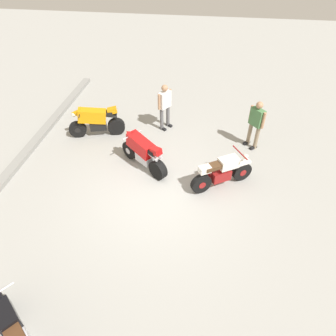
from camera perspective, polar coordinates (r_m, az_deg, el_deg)
The scene contains 8 objects.
ground_plane at distance 8.55m, azimuth -2.08°, elevation -4.95°, with size 40.00×40.00×0.00m, color #9E9E99.
curb_edge at distance 10.20m, azimuth -28.48°, elevation -1.43°, with size 14.00×0.30×0.15m, color gray.
motorcycle_black_cruiser at distance 6.51m, azimuth -27.17°, elevation -25.90°, with size 1.41×1.70×1.09m.
motorcycle_orange_sportbike at distance 10.84m, azimuth -13.62°, elevation 8.76°, with size 0.86×1.92×1.14m.
motorcycle_cream_vintage at distance 8.62m, azimuth 10.27°, elevation -0.84°, with size 1.15×1.75×1.07m.
motorcycle_red_sportbike at distance 9.09m, azimuth -4.85°, elevation 3.12°, with size 1.36×1.65×1.14m.
person_in_green_shirt at distance 10.21m, azimuth 16.41°, elevation 8.42°, with size 0.56×0.53×1.66m.
person_in_white_shirt at distance 10.81m, azimuth -0.62°, elevation 12.07°, with size 0.59×0.50×1.68m.
Camera 1 is at (-5.92, -1.17, 6.05)m, focal length 31.99 mm.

